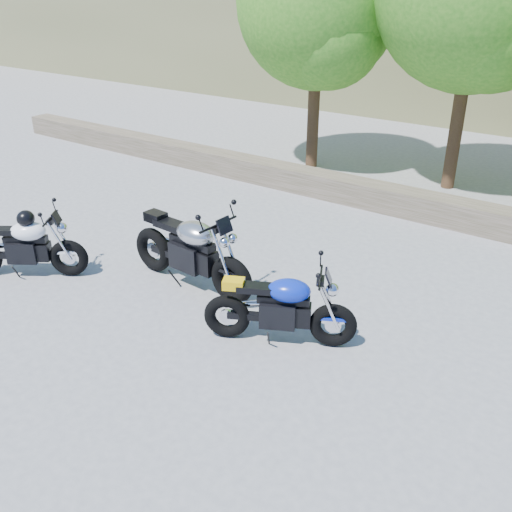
{
  "coord_description": "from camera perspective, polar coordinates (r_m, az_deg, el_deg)",
  "views": [
    {
      "loc": [
        4.33,
        -4.83,
        4.27
      ],
      "look_at": [
        0.2,
        1.0,
        0.75
      ],
      "focal_mm": 40.0,
      "sensor_mm": 36.0,
      "label": 1
    }
  ],
  "objects": [
    {
      "name": "stone_wall",
      "position": [
        11.9,
        11.88,
        5.91
      ],
      "size": [
        22.0,
        0.55,
        0.5
      ],
      "primitive_type": "cube",
      "color": "brown",
      "rests_on": "ground"
    },
    {
      "name": "blue_bike",
      "position": [
        7.25,
        2.48,
        -5.3
      ],
      "size": [
        1.83,
        1.02,
        0.99
      ],
      "rotation": [
        0.0,
        0.0,
        0.46
      ],
      "color": "black",
      "rests_on": "ground"
    },
    {
      "name": "tree_decid_left",
      "position": [
        13.74,
        6.5,
        23.43
      ],
      "size": [
        3.67,
        3.67,
        5.62
      ],
      "color": "#382314",
      "rests_on": "ground"
    },
    {
      "name": "white_bike",
      "position": [
        9.54,
        -22.29,
        1.11
      ],
      "size": [
        1.72,
        1.23,
        1.09
      ],
      "rotation": [
        0.0,
        0.0,
        0.59
      ],
      "color": "black",
      "rests_on": "ground"
    },
    {
      "name": "ground",
      "position": [
        7.76,
        -5.52,
        -7.27
      ],
      "size": [
        90.0,
        90.0,
        0.0
      ],
      "primitive_type": "plane",
      "color": "gray",
      "rests_on": "ground"
    },
    {
      "name": "silver_bike",
      "position": [
        8.54,
        -6.54,
        0.44
      ],
      "size": [
        2.37,
        0.75,
        1.19
      ],
      "rotation": [
        0.0,
        0.0,
        -0.06
      ],
      "color": "black",
      "rests_on": "ground"
    }
  ]
}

